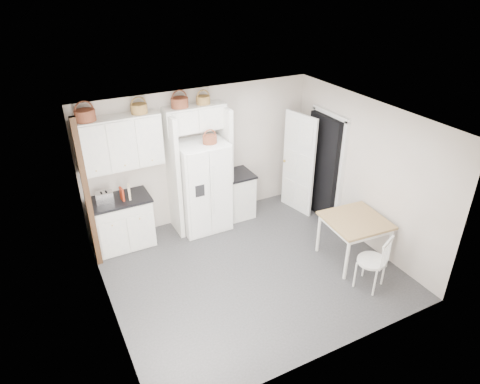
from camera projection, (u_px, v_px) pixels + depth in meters
floor at (250, 269)px, 7.17m from camera, size 4.50×4.50×0.00m
ceiling at (252, 121)px, 5.93m from camera, size 4.50×4.50×0.00m
wall_back at (201, 156)px, 8.11m from camera, size 4.50×0.00×4.50m
wall_left at (102, 241)px, 5.64m from camera, size 0.00×4.00×4.00m
wall_right at (364, 173)px, 7.46m from camera, size 0.00×4.00×4.00m
refrigerator at (203, 186)px, 7.94m from camera, size 0.90×0.72×1.74m
base_cab_left at (123, 223)px, 7.61m from camera, size 0.98×0.62×0.91m
base_cab_right at (238, 195)px, 8.54m from camera, size 0.50×0.60×0.88m
dining_table at (353, 239)px, 7.26m from camera, size 1.02×1.02×0.79m
windsor_chair at (372, 261)px, 6.59m from camera, size 0.61×0.59×0.97m
counter_left at (119, 199)px, 7.38m from camera, size 1.02×0.66×0.04m
counter_right at (238, 174)px, 8.33m from camera, size 0.54×0.64×0.04m
toaster at (105, 198)px, 7.19m from camera, size 0.30×0.19×0.20m
cookbook_red at (122, 194)px, 7.27m from camera, size 0.05×0.15×0.23m
cookbook_cream at (129, 192)px, 7.32m from camera, size 0.07×0.17×0.25m
basket_upper_a at (85, 116)px, 6.64m from camera, size 0.32×0.32×0.18m
basket_upper_c at (139, 109)px, 6.99m from camera, size 0.27×0.27×0.16m
basket_bridge_a at (180, 103)px, 7.28m from camera, size 0.30×0.30×0.17m
basket_bridge_b at (203, 100)px, 7.46m from camera, size 0.25×0.25×0.14m
basket_fridge_b at (210, 140)px, 7.47m from camera, size 0.26×0.26×0.14m
upper_cabinet at (120, 143)px, 7.09m from camera, size 1.40×0.34×0.90m
bridge_cabinet at (195, 118)px, 7.53m from camera, size 1.12×0.34×0.45m
fridge_panel_left at (174, 176)px, 7.68m from camera, size 0.08×0.60×2.30m
fridge_panel_right at (225, 165)px, 8.09m from camera, size 0.08×0.60×2.30m
trim_post at (87, 196)px, 6.71m from camera, size 0.09×0.09×2.60m
doorway_void at (324, 167)px, 8.33m from camera, size 0.18×0.85×2.05m
door_slab at (298, 164)px, 8.45m from camera, size 0.21×0.79×2.05m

